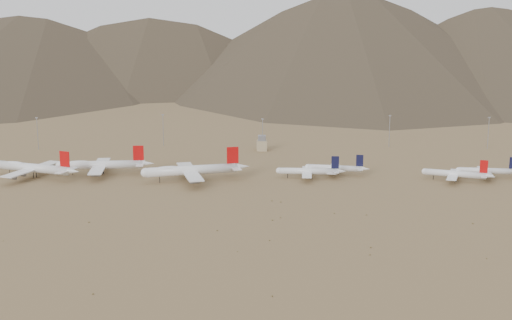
{
  "coord_description": "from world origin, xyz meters",
  "views": [
    {
      "loc": [
        35.99,
        -428.04,
        110.8
      ],
      "look_at": [
        27.14,
        30.0,
        11.8
      ],
      "focal_mm": 50.0,
      "sensor_mm": 36.0,
      "label": 1
    }
  ],
  "objects_px": {
    "widebody_east": "(192,170)",
    "narrowbody_a": "(310,171)",
    "widebody_west": "(33,168)",
    "widebody_centre": "(102,165)",
    "narrowbody_b": "(336,168)",
    "control_tower": "(262,144)"
  },
  "relations": [
    {
      "from": "narrowbody_a",
      "to": "control_tower",
      "type": "distance_m",
      "value": 97.78
    },
    {
      "from": "widebody_east",
      "to": "narrowbody_a",
      "type": "relative_size",
      "value": 1.51
    },
    {
      "from": "widebody_west",
      "to": "widebody_east",
      "type": "height_order",
      "value": "widebody_east"
    },
    {
      "from": "narrowbody_b",
      "to": "widebody_east",
      "type": "bearing_deg",
      "value": -158.94
    },
    {
      "from": "widebody_west",
      "to": "narrowbody_a",
      "type": "xyz_separation_m",
      "value": [
        182.09,
        1.78,
        -1.88
      ]
    },
    {
      "from": "widebody_west",
      "to": "widebody_east",
      "type": "xyz_separation_m",
      "value": [
        105.45,
        -6.53,
        0.5
      ]
    },
    {
      "from": "narrowbody_b",
      "to": "control_tower",
      "type": "xyz_separation_m",
      "value": [
        -50.76,
        81.56,
        0.66
      ]
    },
    {
      "from": "widebody_centre",
      "to": "narrowbody_a",
      "type": "height_order",
      "value": "widebody_centre"
    },
    {
      "from": "narrowbody_a",
      "to": "widebody_centre",
      "type": "bearing_deg",
      "value": 179.44
    },
    {
      "from": "widebody_centre",
      "to": "narrowbody_b",
      "type": "height_order",
      "value": "widebody_centre"
    },
    {
      "from": "widebody_west",
      "to": "narrowbody_a",
      "type": "bearing_deg",
      "value": 20.7
    },
    {
      "from": "widebody_west",
      "to": "control_tower",
      "type": "bearing_deg",
      "value": 52.29
    },
    {
      "from": "widebody_west",
      "to": "widebody_east",
      "type": "relative_size",
      "value": 0.91
    },
    {
      "from": "widebody_centre",
      "to": "narrowbody_b",
      "type": "bearing_deg",
      "value": -4.91
    },
    {
      "from": "widebody_centre",
      "to": "narrowbody_a",
      "type": "distance_m",
      "value": 139.65
    },
    {
      "from": "narrowbody_a",
      "to": "narrowbody_b",
      "type": "relative_size",
      "value": 1.07
    },
    {
      "from": "narrowbody_a",
      "to": "narrowbody_b",
      "type": "height_order",
      "value": "narrowbody_a"
    },
    {
      "from": "widebody_centre",
      "to": "control_tower",
      "type": "xyz_separation_m",
      "value": [
        106.83,
        83.58,
        -1.38
      ]
    },
    {
      "from": "widebody_east",
      "to": "narrowbody_a",
      "type": "bearing_deg",
      "value": -9.26
    },
    {
      "from": "widebody_centre",
      "to": "widebody_east",
      "type": "relative_size",
      "value": 0.94
    },
    {
      "from": "control_tower",
      "to": "widebody_west",
      "type": "bearing_deg",
      "value": -147.85
    },
    {
      "from": "widebody_centre",
      "to": "control_tower",
      "type": "distance_m",
      "value": 135.65
    }
  ]
}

